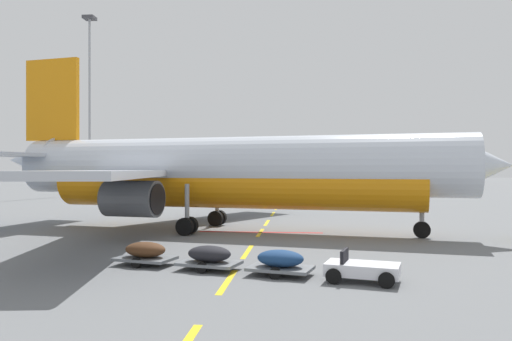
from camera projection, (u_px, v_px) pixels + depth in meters
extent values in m
plane|color=slate|center=(503.00, 211.00, 47.65)|extent=(400.00, 400.00, 0.00)
cube|color=yellow|center=(228.00, 281.00, 17.86)|extent=(0.24, 4.00, 0.01)
cube|color=yellow|center=(247.00, 252.00, 24.28)|extent=(0.24, 4.00, 0.01)
cube|color=yellow|center=(260.00, 233.00, 31.59)|extent=(0.24, 4.00, 0.01)
cube|color=yellow|center=(267.00, 223.00, 37.43)|extent=(0.24, 4.00, 0.01)
cube|color=yellow|center=(273.00, 214.00, 44.80)|extent=(0.24, 4.00, 0.01)
cube|color=yellow|center=(277.00, 208.00, 51.31)|extent=(0.24, 4.00, 0.01)
cube|color=yellow|center=(280.00, 204.00, 58.11)|extent=(0.24, 4.00, 0.01)
cube|color=yellow|center=(282.00, 200.00, 65.26)|extent=(0.24, 4.00, 0.01)
cube|color=yellow|center=(284.00, 197.00, 71.96)|extent=(0.24, 4.00, 0.01)
cube|color=yellow|center=(285.00, 195.00, 77.93)|extent=(0.24, 4.00, 0.01)
cube|color=yellow|center=(287.00, 193.00, 84.78)|extent=(0.24, 4.00, 0.01)
cube|color=yellow|center=(288.00, 191.00, 92.21)|extent=(0.24, 4.00, 0.01)
cube|color=yellow|center=(289.00, 190.00, 98.57)|extent=(0.24, 4.00, 0.01)
cube|color=#B21414|center=(260.00, 232.00, 31.81)|extent=(8.00, 0.40, 0.01)
cylinder|color=silver|center=(231.00, 166.00, 32.41)|extent=(30.27, 9.48, 3.80)
cylinder|color=orange|center=(231.00, 182.00, 32.41)|extent=(24.72, 8.11, 3.50)
cone|color=silver|center=(480.00, 165.00, 28.15)|extent=(4.15, 4.32, 3.72)
cone|color=silver|center=(33.00, 160.00, 36.86)|extent=(4.74, 3.97, 3.23)
cube|color=#192333|center=(460.00, 154.00, 28.45)|extent=(2.11, 3.10, 0.60)
cube|color=orange|center=(52.00, 100.00, 36.36)|extent=(4.39, 1.19, 6.00)
cube|color=silver|center=(72.00, 157.00, 39.63)|extent=(4.36, 6.89, 0.24)
cube|color=silver|center=(12.00, 155.00, 33.50)|extent=(4.36, 6.89, 0.24)
cube|color=#B7BCC6|center=(220.00, 172.00, 41.69)|extent=(12.72, 17.10, 0.36)
cube|color=#B7BCC6|center=(104.00, 174.00, 25.38)|extent=(7.20, 17.51, 0.36)
cylinder|color=#4C4F54|center=(205.00, 191.00, 38.85)|extent=(3.54, 2.67, 2.10)
cylinder|color=black|center=(224.00, 191.00, 38.40)|extent=(0.46, 1.78, 1.79)
cylinder|color=#4C4F54|center=(132.00, 199.00, 28.30)|extent=(3.54, 2.67, 2.10)
cylinder|color=black|center=(157.00, 199.00, 27.85)|extent=(0.46, 1.78, 1.79)
cylinder|color=gray|center=(422.00, 207.00, 29.05)|extent=(0.28, 0.28, 2.67)
cylinder|color=black|center=(422.00, 230.00, 29.05)|extent=(1.03, 0.46, 0.99)
cylinder|color=gray|center=(217.00, 200.00, 35.47)|extent=(0.28, 0.28, 2.61)
cylinder|color=black|center=(219.00, 218.00, 35.81)|extent=(1.15, 0.55, 1.10)
cylinder|color=black|center=(215.00, 219.00, 35.14)|extent=(1.15, 0.55, 1.10)
cylinder|color=gray|center=(187.00, 205.00, 30.49)|extent=(0.28, 0.28, 2.61)
cylinder|color=black|center=(189.00, 225.00, 30.82)|extent=(1.15, 0.55, 1.10)
cylinder|color=black|center=(185.00, 227.00, 30.15)|extent=(1.15, 0.55, 1.10)
cube|color=silver|center=(362.00, 269.00, 17.77)|extent=(2.87, 2.01, 0.44)
cube|color=black|center=(344.00, 257.00, 17.99)|extent=(0.40, 1.11, 0.56)
cylinder|color=black|center=(390.00, 272.00, 18.11)|extent=(0.59, 0.32, 0.56)
cylinder|color=black|center=(387.00, 280.00, 16.80)|extent=(0.59, 0.32, 0.56)
cylinder|color=black|center=(341.00, 269.00, 18.74)|extent=(0.59, 0.32, 0.56)
cylinder|color=black|center=(334.00, 276.00, 17.42)|extent=(0.59, 0.32, 0.56)
cube|color=slate|center=(280.00, 268.00, 18.83)|extent=(2.70, 2.06, 0.12)
ellipsoid|color=navy|center=(280.00, 258.00, 18.83)|extent=(2.07, 1.62, 0.64)
cylinder|color=black|center=(285.00, 267.00, 19.47)|extent=(0.46, 0.25, 0.44)
cylinder|color=black|center=(275.00, 273.00, 18.20)|extent=(0.46, 0.25, 0.44)
cube|color=slate|center=(209.00, 263.00, 19.87)|extent=(2.70, 2.06, 0.12)
ellipsoid|color=black|center=(209.00, 254.00, 19.86)|extent=(2.07, 1.62, 0.64)
cylinder|color=black|center=(216.00, 262.00, 20.50)|extent=(0.46, 0.25, 0.44)
cylinder|color=black|center=(202.00, 268.00, 19.23)|extent=(0.46, 0.25, 0.44)
cube|color=slate|center=(145.00, 258.00, 20.90)|extent=(2.70, 2.06, 0.12)
ellipsoid|color=#4C2D19|center=(145.00, 250.00, 20.90)|extent=(2.07, 1.62, 0.64)
cylinder|color=black|center=(154.00, 257.00, 21.53)|extent=(0.46, 0.25, 0.44)
cylinder|color=black|center=(136.00, 263.00, 20.26)|extent=(0.46, 0.25, 0.44)
cylinder|color=slate|center=(90.00, 193.00, 78.35)|extent=(0.70, 0.70, 0.60)
cylinder|color=#9EA0A5|center=(90.00, 107.00, 78.32)|extent=(0.36, 0.36, 27.93)
cube|color=#3F3F44|center=(90.00, 18.00, 78.29)|extent=(1.80, 1.80, 0.50)
cube|color=#9E998E|center=(250.00, 164.00, 161.61)|extent=(96.31, 26.65, 11.92)
cube|color=#192333|center=(245.00, 161.00, 148.28)|extent=(88.60, 0.12, 4.29)
cube|color=gray|center=(294.00, 143.00, 160.23)|extent=(6.00, 5.00, 1.60)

